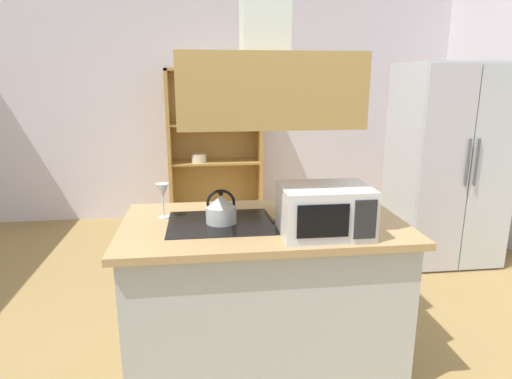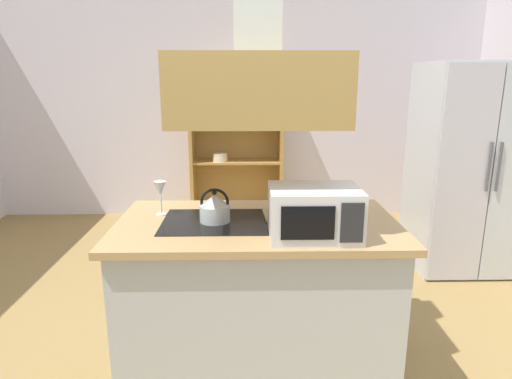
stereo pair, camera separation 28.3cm
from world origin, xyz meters
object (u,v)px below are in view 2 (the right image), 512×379
at_px(cutting_board, 292,214).
at_px(kettle, 215,208).
at_px(dish_cabinet, 237,155).
at_px(microwave, 314,212).
at_px(wine_glass_on_counter, 160,190).
at_px(refrigerator, 469,168).

bearing_deg(cutting_board, kettle, -167.13).
height_order(dish_cabinet, microwave, dish_cabinet).
bearing_deg(cutting_board, wine_glass_on_counter, 177.26).
distance_m(kettle, wine_glass_on_counter, 0.37).
distance_m(refrigerator, dish_cabinet, 2.57).
bearing_deg(kettle, cutting_board, 12.87).
bearing_deg(microwave, cutting_board, 101.96).
bearing_deg(kettle, refrigerator, 32.82).
distance_m(refrigerator, cutting_board, 2.14).
distance_m(kettle, microwave, 0.59).
bearing_deg(dish_cabinet, refrigerator, -34.93).
xyz_separation_m(kettle, wine_glass_on_counter, (-0.33, 0.14, 0.07)).
relative_size(dish_cabinet, kettle, 9.28).
bearing_deg(microwave, wine_glass_on_counter, 155.67).
xyz_separation_m(kettle, microwave, (0.53, -0.25, 0.05)).
xyz_separation_m(kettle, cutting_board, (0.45, 0.10, -0.07)).
height_order(dish_cabinet, wine_glass_on_counter, dish_cabinet).
xyz_separation_m(refrigerator, cutting_board, (-1.71, -1.29, -0.01)).
xyz_separation_m(dish_cabinet, wine_glass_on_counter, (-0.39, -2.72, 0.26)).
bearing_deg(refrigerator, cutting_board, -142.91).
height_order(microwave, wine_glass_on_counter, microwave).
bearing_deg(dish_cabinet, cutting_board, -81.81).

